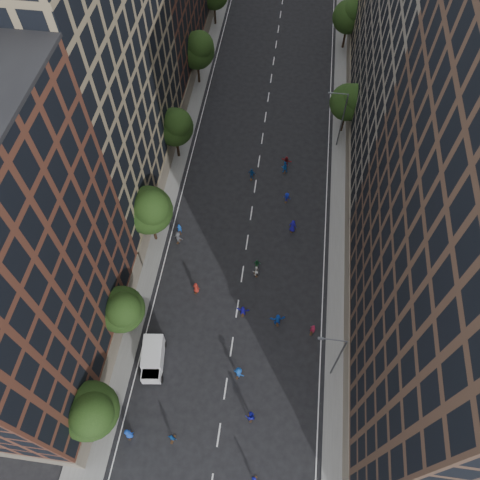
% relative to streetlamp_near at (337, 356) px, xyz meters
% --- Properties ---
extents(ground, '(240.00, 240.00, 0.00)m').
position_rel_streetlamp_near_xyz_m(ground, '(-10.37, 28.00, -5.17)').
color(ground, black).
rests_on(ground, ground).
extents(sidewalk_left, '(4.00, 105.00, 0.15)m').
position_rel_streetlamp_near_xyz_m(sidewalk_left, '(-22.37, 35.50, -5.09)').
color(sidewalk_left, slate).
rests_on(sidewalk_left, ground).
extents(sidewalk_right, '(4.00, 105.00, 0.15)m').
position_rel_streetlamp_near_xyz_m(sidewalk_right, '(1.63, 35.50, -5.09)').
color(sidewalk_right, slate).
rests_on(sidewalk_right, ground).
extents(bldg_left_b, '(14.00, 26.00, 34.00)m').
position_rel_streetlamp_near_xyz_m(bldg_left_b, '(-29.37, 23.00, 11.83)').
color(bldg_left_b, '#857557').
rests_on(bldg_left_b, ground).
extents(bldg_right_b, '(14.00, 28.00, 33.00)m').
position_rel_streetlamp_near_xyz_m(bldg_right_b, '(8.63, 32.00, 11.33)').
color(bldg_right_b, '#6E675A').
rests_on(bldg_right_b, ground).
extents(tree_left_0, '(5.20, 5.20, 8.83)m').
position_rel_streetlamp_near_xyz_m(tree_left_0, '(-21.38, -8.15, 0.79)').
color(tree_left_0, black).
rests_on(tree_left_0, ground).
extents(tree_left_1, '(4.80, 4.80, 8.21)m').
position_rel_streetlamp_near_xyz_m(tree_left_1, '(-21.39, 1.86, 0.38)').
color(tree_left_1, black).
rests_on(tree_left_1, ground).
extents(tree_left_2, '(5.60, 5.60, 9.45)m').
position_rel_streetlamp_near_xyz_m(tree_left_2, '(-21.36, 13.83, 1.19)').
color(tree_left_2, black).
rests_on(tree_left_2, ground).
extents(tree_left_3, '(5.00, 5.00, 8.58)m').
position_rel_streetlamp_near_xyz_m(tree_left_3, '(-21.38, 27.85, 0.65)').
color(tree_left_3, black).
rests_on(tree_left_3, ground).
extents(tree_left_4, '(5.40, 5.40, 9.08)m').
position_rel_streetlamp_near_xyz_m(tree_left_4, '(-21.37, 43.84, 0.93)').
color(tree_left_4, black).
rests_on(tree_left_4, ground).
extents(tree_right_a, '(5.00, 5.00, 8.39)m').
position_rel_streetlamp_near_xyz_m(tree_right_a, '(1.02, 35.85, 0.46)').
color(tree_right_a, black).
rests_on(tree_right_a, ground).
extents(tree_right_b, '(5.20, 5.20, 8.83)m').
position_rel_streetlamp_near_xyz_m(tree_right_b, '(1.02, 55.85, 0.79)').
color(tree_right_b, black).
rests_on(tree_right_b, ground).
extents(streetlamp_near, '(2.64, 0.22, 9.06)m').
position_rel_streetlamp_near_xyz_m(streetlamp_near, '(0.00, 0.00, 0.00)').
color(streetlamp_near, '#595B60').
rests_on(streetlamp_near, ground).
extents(streetlamp_far, '(2.64, 0.22, 9.06)m').
position_rel_streetlamp_near_xyz_m(streetlamp_far, '(0.00, 33.00, 0.00)').
color(streetlamp_far, '#595B60').
rests_on(streetlamp_far, ground).
extents(cargo_van, '(2.69, 4.80, 2.44)m').
position_rel_streetlamp_near_xyz_m(cargo_van, '(-18.18, -1.26, -3.88)').
color(cargo_van, white).
rests_on(cargo_van, ground).
extents(skater_0, '(1.00, 0.73, 1.88)m').
position_rel_streetlamp_near_xyz_m(skater_0, '(-18.87, -8.68, -4.23)').
color(skater_0, '#153DB0').
rests_on(skater_0, ground).
extents(skater_1, '(0.69, 0.58, 1.60)m').
position_rel_streetlamp_near_xyz_m(skater_1, '(-6.50, -11.00, -4.37)').
color(skater_1, '#1518AB').
rests_on(skater_1, ground).
extents(skater_2, '(1.10, 0.96, 1.94)m').
position_rel_streetlamp_near_xyz_m(skater_2, '(-7.55, -5.55, -4.20)').
color(skater_2, '#13149C').
rests_on(skater_2, ground).
extents(skater_3, '(1.37, 1.09, 1.85)m').
position_rel_streetlamp_near_xyz_m(skater_3, '(-9.22, -1.51, -4.24)').
color(skater_3, '#1345A2').
rests_on(skater_3, ground).
extents(skater_4, '(0.95, 0.56, 1.52)m').
position_rel_streetlamp_near_xyz_m(skater_4, '(-14.67, -8.48, -4.41)').
color(skater_4, '#134B9D').
rests_on(skater_4, ground).
extents(skater_5, '(1.80, 0.92, 1.86)m').
position_rel_streetlamp_near_xyz_m(skater_5, '(-5.77, 4.84, -4.24)').
color(skater_5, blue).
rests_on(skater_5, ground).
extents(skater_6, '(0.91, 0.69, 1.65)m').
position_rel_streetlamp_near_xyz_m(skater_6, '(-15.31, 7.56, -4.34)').
color(skater_6, maroon).
rests_on(skater_6, ground).
extents(skater_7, '(0.73, 0.59, 1.72)m').
position_rel_streetlamp_near_xyz_m(skater_7, '(-1.92, 4.25, -4.31)').
color(skater_7, maroon).
rests_on(skater_7, ground).
extents(skater_8, '(0.98, 0.90, 1.63)m').
position_rel_streetlamp_near_xyz_m(skater_8, '(-8.81, 10.62, -4.35)').
color(skater_8, white).
rests_on(skater_8, ground).
extents(skater_9, '(1.35, 1.01, 1.85)m').
position_rel_streetlamp_near_xyz_m(skater_9, '(-18.71, 14.00, -4.24)').
color(skater_9, '#3C3D41').
rests_on(skater_9, ground).
extents(skater_10, '(0.89, 0.39, 1.51)m').
position_rel_streetlamp_near_xyz_m(skater_10, '(-8.79, 11.65, -4.41)').
color(skater_10, '#206B39').
rests_on(skater_10, ground).
extents(skater_11, '(1.47, 0.51, 1.57)m').
position_rel_streetlamp_near_xyz_m(skater_11, '(-9.66, 5.44, -4.39)').
color(skater_11, '#1C14A7').
rests_on(skater_11, ground).
extents(skater_12, '(1.09, 0.89, 1.92)m').
position_rel_streetlamp_near_xyz_m(skater_12, '(-5.00, 17.48, -4.21)').
color(skater_12, '#181190').
rests_on(skater_12, ground).
extents(skater_13, '(0.68, 0.56, 1.59)m').
position_rel_streetlamp_near_xyz_m(skater_13, '(-18.85, 15.37, -4.37)').
color(skater_13, '#154AB2').
rests_on(skater_13, ground).
extents(skater_14, '(1.00, 0.85, 1.82)m').
position_rel_streetlamp_near_xyz_m(skater_14, '(-6.78, 27.09, -4.26)').
color(skater_14, blue).
rests_on(skater_14, ground).
extents(skater_15, '(1.08, 0.79, 1.50)m').
position_rel_streetlamp_near_xyz_m(skater_15, '(-6.06, 22.04, -4.42)').
color(skater_15, '#121E97').
rests_on(skater_15, ground).
extents(skater_16, '(1.09, 0.61, 1.76)m').
position_rel_streetlamp_near_xyz_m(skater_16, '(-11.00, 25.28, -4.29)').
color(skater_16, '#124792').
rests_on(skater_16, ground).
extents(skater_17, '(1.56, 0.89, 1.60)m').
position_rel_streetlamp_near_xyz_m(skater_17, '(-6.61, 28.24, -4.37)').
color(skater_17, maroon).
rests_on(skater_17, ground).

